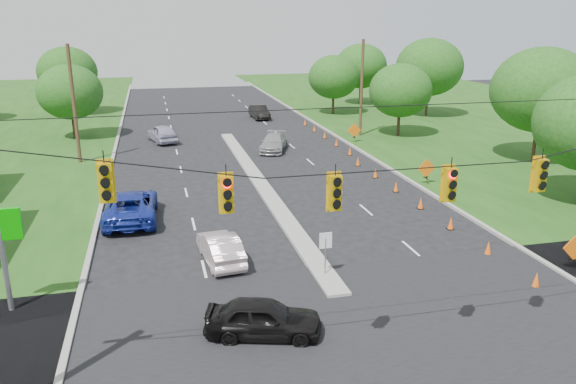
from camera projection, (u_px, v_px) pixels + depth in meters
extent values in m
plane|color=black|center=(378.00, 354.00, 18.65)|extent=(160.00, 160.00, 0.00)
cube|color=black|center=(378.00, 354.00, 18.65)|extent=(160.00, 14.00, 0.02)
cube|color=gray|center=(112.00, 161.00, 44.25)|extent=(0.25, 110.00, 0.16)
cube|color=gray|center=(354.00, 148.00, 48.80)|extent=(0.25, 110.00, 0.16)
cube|color=gray|center=(260.00, 183.00, 38.16)|extent=(1.00, 34.00, 0.18)
cylinder|color=gray|center=(325.00, 258.00, 23.96)|extent=(0.06, 0.06, 1.80)
cube|color=white|center=(326.00, 240.00, 23.73)|extent=(0.55, 0.04, 0.70)
cylinder|color=black|center=(404.00, 155.00, 15.67)|extent=(24.00, 0.04, 0.04)
cube|color=#E8AE0A|center=(106.00, 183.00, 13.94)|extent=(0.34, 0.24, 1.00)
cube|color=#E8AE0A|center=(227.00, 194.00, 14.77)|extent=(0.34, 0.24, 1.00)
cube|color=#E8AE0A|center=(335.00, 193.00, 15.50)|extent=(0.34, 0.24, 1.00)
cube|color=#E8AE0A|center=(450.00, 185.00, 16.29)|extent=(0.34, 0.24, 1.00)
cube|color=#E8AE0A|center=(540.00, 175.00, 16.94)|extent=(0.34, 0.24, 1.00)
cylinder|color=#422D1C|center=(74.00, 105.00, 42.40)|extent=(0.28, 0.28, 9.00)
cylinder|color=#422D1C|center=(362.00, 89.00, 52.67)|extent=(0.28, 0.28, 9.00)
cylinder|color=gray|center=(4.00, 263.00, 20.83)|extent=(0.20, 0.20, 4.00)
cone|color=#F85D13|center=(536.00, 280.00, 23.18)|extent=(0.32, 0.32, 0.70)
cone|color=#F85D13|center=(488.00, 248.00, 26.43)|extent=(0.32, 0.32, 0.70)
cone|color=#F85D13|center=(451.00, 223.00, 29.69)|extent=(0.32, 0.32, 0.70)
cone|color=#F85D13|center=(421.00, 203.00, 32.94)|extent=(0.32, 0.32, 0.70)
cone|color=#F85D13|center=(396.00, 187.00, 36.19)|extent=(0.32, 0.32, 0.70)
cone|color=#F85D13|center=(375.00, 173.00, 39.44)|extent=(0.32, 0.32, 0.70)
cone|color=#F85D13|center=(358.00, 161.00, 42.70)|extent=(0.32, 0.32, 0.70)
cone|color=#F85D13|center=(350.00, 151.00, 46.09)|extent=(0.32, 0.32, 0.70)
cone|color=#F85D13|center=(336.00, 142.00, 49.34)|extent=(0.32, 0.32, 0.70)
cone|color=#F85D13|center=(325.00, 135.00, 52.59)|extent=(0.32, 0.32, 0.70)
cone|color=#F85D13|center=(314.00, 128.00, 55.84)|extent=(0.32, 0.32, 0.70)
cone|color=#F85D13|center=(305.00, 122.00, 59.10)|extent=(0.32, 0.32, 0.70)
cube|color=black|center=(574.00, 260.00, 24.64)|extent=(0.06, 0.58, 0.26)
cube|color=black|center=(574.00, 260.00, 24.64)|extent=(0.06, 0.58, 0.26)
cube|color=orange|center=(576.00, 247.00, 24.46)|extent=(1.27, 0.05, 1.27)
cube|color=black|center=(426.00, 177.00, 37.65)|extent=(0.06, 0.58, 0.26)
cube|color=black|center=(426.00, 177.00, 37.65)|extent=(0.06, 0.58, 0.26)
cube|color=orange|center=(426.00, 168.00, 37.47)|extent=(1.27, 0.05, 1.27)
cube|color=black|center=(354.00, 137.00, 50.66)|extent=(0.06, 0.58, 0.26)
cube|color=black|center=(354.00, 137.00, 50.66)|extent=(0.06, 0.58, 0.26)
cube|color=orange|center=(354.00, 130.00, 50.48)|extent=(1.27, 0.05, 1.27)
cylinder|color=black|center=(74.00, 125.00, 52.30)|extent=(0.28, 0.28, 2.52)
ellipsoid|color=#194C14|center=(70.00, 92.00, 51.40)|extent=(5.88, 5.88, 5.04)
cylinder|color=black|center=(71.00, 102.00, 65.74)|extent=(0.28, 0.28, 2.88)
ellipsoid|color=#194C14|center=(67.00, 72.00, 64.71)|extent=(6.72, 6.72, 5.76)
cylinder|color=black|center=(535.00, 141.00, 43.57)|extent=(0.28, 0.28, 3.24)
ellipsoid|color=#194C14|center=(542.00, 90.00, 42.41)|extent=(7.56, 7.56, 6.48)
cylinder|color=black|center=(399.00, 123.00, 53.48)|extent=(0.28, 0.28, 2.52)
ellipsoid|color=#194C14|center=(400.00, 90.00, 52.58)|extent=(5.88, 5.88, 5.04)
cylinder|color=black|center=(427.00, 102.00, 64.47)|extent=(0.28, 0.28, 3.24)
ellipsoid|color=#194C14|center=(429.00, 67.00, 63.31)|extent=(7.56, 7.56, 6.48)
cylinder|color=black|center=(360.00, 93.00, 73.84)|extent=(0.28, 0.28, 2.88)
ellipsoid|color=#194C14|center=(361.00, 66.00, 72.81)|extent=(6.72, 6.72, 5.76)
cylinder|color=black|center=(333.00, 103.00, 66.04)|extent=(0.28, 0.28, 2.52)
ellipsoid|color=#194C14|center=(334.00, 77.00, 65.14)|extent=(5.88, 5.88, 5.04)
imported|color=black|center=(263.00, 318.00, 19.52)|extent=(4.37, 2.70, 1.39)
imported|color=beige|center=(220.00, 248.00, 25.60)|extent=(1.91, 4.30, 1.37)
imported|color=navy|center=(131.00, 206.00, 30.94)|extent=(2.95, 6.05, 1.66)
imported|color=gray|center=(273.00, 143.00, 47.56)|extent=(3.50, 5.19, 1.40)
imported|color=#A4A3BB|center=(162.00, 133.00, 50.96)|extent=(2.98, 5.04, 1.61)
imported|color=black|center=(259.00, 112.00, 63.23)|extent=(1.79, 4.57, 1.48)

